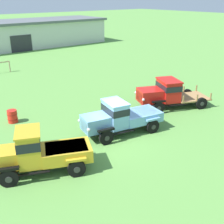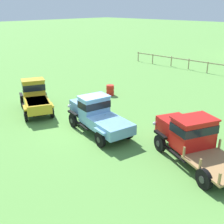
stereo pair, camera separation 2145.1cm
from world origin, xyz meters
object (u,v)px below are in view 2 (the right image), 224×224
(vintage_truck_second_in_line, at_px, (97,115))
(vintage_truck_midrow_center, at_px, (190,135))
(oil_drum_beside_row, at_px, (110,90))
(vintage_truck_foreground_near, at_px, (35,97))

(vintage_truck_second_in_line, height_order, vintage_truck_midrow_center, vintage_truck_midrow_center)
(oil_drum_beside_row, bearing_deg, vintage_truck_foreground_near, -99.74)
(vintage_truck_second_in_line, bearing_deg, vintage_truck_foreground_near, -172.59)
(vintage_truck_midrow_center, bearing_deg, oil_drum_beside_row, 155.52)
(vintage_truck_foreground_near, distance_m, vintage_truck_second_in_line, 5.66)
(vintage_truck_second_in_line, bearing_deg, vintage_truck_midrow_center, 11.89)
(oil_drum_beside_row, bearing_deg, vintage_truck_second_in_line, -51.46)
(vintage_truck_second_in_line, bearing_deg, oil_drum_beside_row, 128.54)
(vintage_truck_foreground_near, relative_size, vintage_truck_second_in_line, 0.92)
(vintage_truck_foreground_near, xyz_separation_m, vintage_truck_second_in_line, (5.61, 0.73, -0.03))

